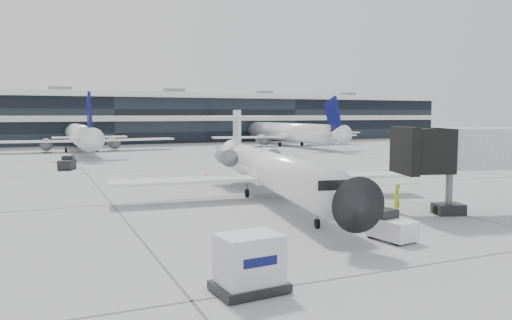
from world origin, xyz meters
name	(u,v)px	position (x,y,z in m)	size (l,w,h in m)	color
ground	(243,196)	(0.00, 0.00, 0.00)	(220.00, 220.00, 0.00)	gray
terminal	(108,120)	(0.00, 82.00, 5.00)	(170.00, 22.00, 10.00)	black
bg_jet_center	(81,151)	(-8.00, 55.00, 0.00)	(32.00, 40.00, 9.60)	white
bg_jet_right	(286,145)	(32.00, 55.00, 0.00)	(32.00, 40.00, 9.60)	white
regional_jet	(269,168)	(1.29, -2.16, 2.33)	(23.60, 29.44, 6.82)	white
ramp_worker	(396,199)	(6.53, -10.46, 0.94)	(0.69, 0.45, 1.88)	#C6ED18
baggage_tug	(391,227)	(1.71, -15.93, 0.68)	(1.77, 2.57, 1.51)	white
cargo_uld	(249,264)	(-7.82, -19.94, 1.04)	(2.69, 2.09, 2.07)	black
traffic_cone	(206,175)	(0.65, 11.46, 0.27)	(0.40, 0.40, 0.56)	orange
far_tug	(67,163)	(-11.70, 25.39, 0.70)	(2.22, 2.81, 1.57)	black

